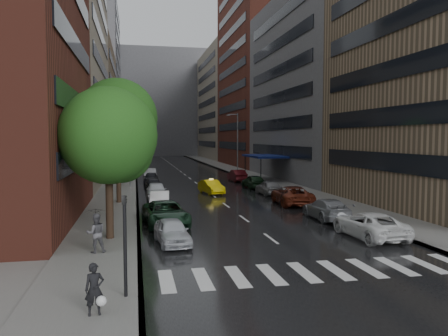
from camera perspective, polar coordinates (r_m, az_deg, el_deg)
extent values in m
plane|color=gray|center=(20.67, 9.57, -11.57)|extent=(220.00, 220.00, 0.00)
cube|color=black|center=(69.16, -5.49, -0.60)|extent=(14.00, 140.00, 0.01)
cube|color=gray|center=(68.80, -12.97, -0.65)|extent=(4.00, 140.00, 0.15)
cube|color=gray|center=(70.67, 1.78, -0.43)|extent=(4.00, 140.00, 0.15)
cube|color=silver|center=(17.49, -7.49, -14.42)|extent=(0.55, 2.80, 0.01)
cube|color=silver|center=(17.64, -2.81, -14.23)|extent=(0.55, 2.80, 0.01)
cube|color=silver|center=(17.89, 1.76, -13.96)|extent=(0.55, 2.80, 0.01)
cube|color=silver|center=(18.25, 6.17, -13.62)|extent=(0.55, 2.80, 0.01)
cube|color=silver|center=(18.71, 10.37, -13.22)|extent=(0.55, 2.80, 0.01)
cube|color=silver|center=(19.25, 14.33, -12.77)|extent=(0.55, 2.80, 0.01)
cube|color=silver|center=(19.89, 18.05, -12.31)|extent=(0.55, 2.80, 0.01)
cube|color=silver|center=(20.59, 21.52, -11.82)|extent=(0.55, 2.80, 0.01)
cube|color=silver|center=(21.37, 24.73, -11.33)|extent=(0.55, 2.80, 0.01)
cube|color=maroon|center=(32.41, -26.28, 16.92)|extent=(8.00, 20.00, 26.00)
cube|color=gray|center=(56.30, -19.96, 15.52)|extent=(8.00, 28.00, 34.00)
cube|color=#937A5B|center=(83.11, -17.02, 7.60)|extent=(8.00, 28.00, 22.00)
cube|color=slate|center=(113.63, -15.64, 10.66)|extent=(8.00, 32.00, 38.00)
cube|color=#937A5B|center=(38.96, 24.97, 17.71)|extent=(8.00, 20.00, 30.00)
cube|color=slate|center=(59.27, 10.75, 10.20)|extent=(8.00, 28.00, 24.00)
cube|color=maroon|center=(86.41, 3.59, 12.29)|extent=(8.00, 28.00, 36.00)
cube|color=gray|center=(115.05, -0.36, 8.22)|extent=(8.00, 32.00, 28.00)
cube|color=slate|center=(137.15, -8.56, 8.33)|extent=(40.00, 14.00, 32.00)
cylinder|color=#382619|center=(24.06, -14.73, -3.95)|extent=(0.40, 0.40, 4.51)
sphere|color=#1E5116|center=(23.83, -14.88, 4.13)|extent=(5.15, 5.15, 5.15)
cylinder|color=#382619|center=(37.15, -13.62, -0.25)|extent=(0.40, 0.40, 5.70)
sphere|color=#1E5116|center=(37.09, -13.73, 6.35)|extent=(6.51, 6.51, 6.51)
cylinder|color=#382619|center=(53.64, -12.97, 0.37)|extent=(0.40, 0.40, 4.45)
sphere|color=#1E5116|center=(53.54, -13.03, 3.94)|extent=(5.09, 5.09, 5.09)
imported|color=yellow|center=(42.99, -1.68, -2.48)|extent=(2.19, 4.33, 1.36)
imported|color=silver|center=(23.03, -6.80, -8.23)|extent=(1.94, 4.01, 1.32)
imported|color=#183623|center=(27.82, -7.64, -5.91)|extent=(3.00, 5.66, 1.52)
imported|color=white|center=(34.29, -8.38, -4.17)|extent=(1.78, 4.23, 1.36)
imported|color=silver|center=(39.85, -8.83, -2.93)|extent=(1.84, 4.43, 1.50)
imported|color=black|center=(46.03, -9.20, -2.10)|extent=(1.80, 4.05, 1.36)
imported|color=black|center=(53.43, -9.52, -1.26)|extent=(1.96, 4.11, 1.36)
imported|color=gray|center=(57.79, -9.68, -0.80)|extent=(1.62, 4.56, 1.50)
imported|color=white|center=(25.58, 18.43, -7.05)|extent=(2.52, 5.22, 1.43)
imported|color=slate|center=(30.39, 13.24, -5.23)|extent=(2.12, 4.95, 1.42)
imported|color=maroon|center=(36.46, 8.85, -3.54)|extent=(3.06, 5.78, 1.55)
imported|color=gray|center=(42.47, 5.85, -2.53)|extent=(1.86, 4.26, 1.43)
imported|color=#16311B|center=(47.68, 3.89, -1.77)|extent=(1.99, 4.46, 1.49)
imported|color=#581116|center=(55.39, 1.70, -0.97)|extent=(1.78, 4.51, 1.46)
imported|color=black|center=(14.25, -16.56, -14.93)|extent=(0.64, 0.48, 1.59)
sphere|color=white|center=(14.25, -15.74, -16.38)|extent=(0.32, 0.32, 0.32)
imported|color=#57565B|center=(21.44, -16.39, -8.16)|extent=(1.00, 0.85, 1.84)
imported|color=black|center=(21.30, -16.43, -6.24)|extent=(0.96, 0.98, 0.88)
cylinder|color=black|center=(15.31, -12.79, -10.39)|extent=(0.12, 0.12, 3.20)
imported|color=black|center=(15.02, -12.87, -5.21)|extent=(0.18, 0.15, 0.90)
cylinder|color=gray|center=(48.57, -12.22, 2.87)|extent=(0.18, 0.18, 9.00)
cube|color=gray|center=(48.68, -10.63, 7.84)|extent=(0.50, 0.22, 0.16)
cylinder|color=gray|center=(65.32, 1.78, 3.23)|extent=(0.18, 0.18, 9.00)
cube|color=gray|center=(65.09, 0.58, 6.93)|extent=(0.50, 0.22, 0.16)
cube|color=navy|center=(56.02, 5.32, 1.55)|extent=(4.00, 8.00, 0.25)
cylinder|color=black|center=(52.01, 4.84, -0.29)|extent=(0.12, 0.12, 3.00)
cylinder|color=black|center=(59.32, 2.77, 0.25)|extent=(0.12, 0.12, 3.00)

